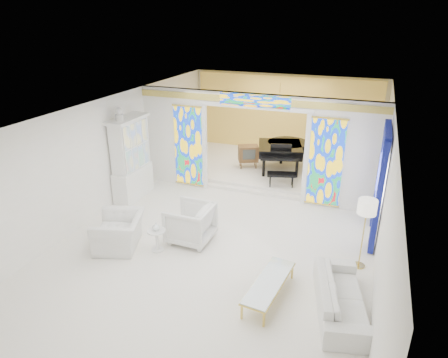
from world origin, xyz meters
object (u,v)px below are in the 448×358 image
at_px(china_cabinet, 131,159).
at_px(armchair_right, 190,223).
at_px(coffee_table, 269,283).
at_px(tv_console, 248,153).
at_px(sofa, 341,296).
at_px(grand_piano, 284,148).
at_px(armchair_left, 119,232).

xyz_separation_m(china_cabinet, armchair_right, (2.60, -1.63, -0.71)).
relative_size(armchair_right, coffee_table, 0.60).
bearing_deg(armchair_right, tv_console, -178.38).
bearing_deg(coffee_table, sofa, 4.94).
bearing_deg(tv_console, armchair_right, -114.08).
distance_m(coffee_table, grand_piano, 6.50).
relative_size(coffee_table, tv_console, 2.18).
xyz_separation_m(armchair_left, sofa, (4.98, -0.43, -0.08)).
relative_size(armchair_left, coffee_table, 0.69).
bearing_deg(armchair_right, grand_piano, 168.89).
height_order(coffee_table, grand_piano, grand_piano).
bearing_deg(armchair_left, armchair_right, 100.95).
bearing_deg(tv_console, sofa, -83.45).
relative_size(china_cabinet, armchair_left, 2.33).
bearing_deg(sofa, armchair_right, 57.61).
xyz_separation_m(armchair_left, armchair_right, (1.41, 0.82, 0.08)).
distance_m(armchair_left, tv_console, 5.68).
relative_size(china_cabinet, armchair_right, 2.71).
distance_m(grand_piano, tv_console, 1.18).
height_order(sofa, coffee_table, sofa).
bearing_deg(armchair_left, china_cabinet, -173.36).
bearing_deg(china_cabinet, armchair_right, -32.12).
bearing_deg(armchair_right, china_cabinet, -121.36).
bearing_deg(tv_console, armchair_left, -128.62).
bearing_deg(coffee_table, grand_piano, 100.81).
xyz_separation_m(armchair_left, coffee_table, (3.68, -0.54, -0.04)).
distance_m(china_cabinet, grand_piano, 4.98).
bearing_deg(grand_piano, china_cabinet, -153.33).
height_order(armchair_right, grand_piano, grand_piano).
height_order(sofa, tv_console, tv_console).
distance_m(sofa, coffee_table, 1.31).
height_order(grand_piano, tv_console, grand_piano).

